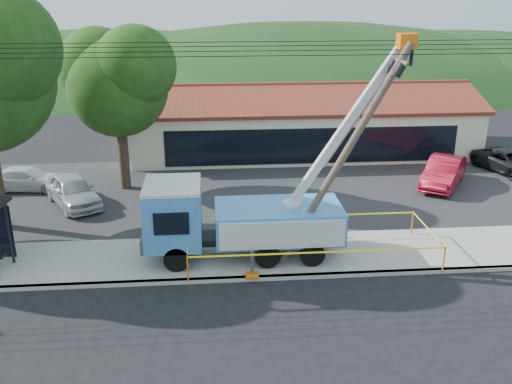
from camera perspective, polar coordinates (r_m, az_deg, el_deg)
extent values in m
plane|color=black|center=(20.54, 2.39, -11.52)|extent=(120.00, 120.00, 0.00)
cube|color=#A9A99E|center=(22.31, 1.72, -8.54)|extent=(60.00, 0.25, 0.15)
cube|color=#A9A99E|center=(23.98, 1.21, -6.37)|extent=(60.00, 4.00, 0.15)
cube|color=#28282B|center=(31.32, -0.30, 0.10)|extent=(60.00, 12.00, 0.10)
cube|color=beige|center=(38.94, 4.67, 6.58)|extent=(22.00, 8.00, 3.40)
cube|color=black|center=(35.17, 5.71, 4.61)|extent=(18.04, 0.08, 2.21)
cube|color=maroon|center=(36.55, 5.28, 9.19)|extent=(22.50, 4.53, 1.52)
cube|color=maroon|center=(40.43, 4.30, 10.27)|extent=(22.50, 4.53, 1.52)
cube|color=maroon|center=(38.38, 4.79, 10.72)|extent=(22.50, 0.30, 0.25)
cylinder|color=#332316|center=(31.91, -13.12, 3.79)|extent=(0.56, 0.56, 4.18)
sphere|color=#173E11|center=(31.12, -13.64, 10.18)|extent=(5.25, 5.25, 5.25)
sphere|color=#173E11|center=(31.84, -15.51, 11.97)|extent=(4.20, 4.20, 4.20)
sphere|color=#173E11|center=(30.12, -12.00, 12.19)|extent=(4.20, 4.20, 4.20)
ellipsoid|color=#153814|center=(74.23, -14.88, 11.11)|extent=(78.40, 56.00, 28.00)
ellipsoid|color=#153814|center=(74.17, 4.90, 11.69)|extent=(89.60, 64.00, 32.00)
ellipsoid|color=#153814|center=(79.95, 19.47, 11.25)|extent=(72.80, 52.00, 26.00)
cylinder|color=black|center=(20.71, 1.65, 13.46)|extent=(60.00, 0.02, 0.02)
cylinder|color=black|center=(21.19, 1.50, 13.93)|extent=(60.00, 0.02, 0.02)
cylinder|color=black|center=(21.67, 1.35, 14.39)|extent=(60.00, 0.02, 0.02)
cylinder|color=black|center=(22.06, 1.24, 14.81)|extent=(60.00, 0.02, 0.02)
cylinder|color=black|center=(22.62, -7.96, -6.62)|extent=(1.01, 0.34, 1.01)
cylinder|color=black|center=(24.73, -7.71, -4.18)|extent=(1.01, 0.34, 1.01)
cylinder|color=black|center=(22.67, 1.15, -6.34)|extent=(1.01, 0.34, 1.01)
cylinder|color=black|center=(24.79, 0.60, -3.93)|extent=(1.01, 0.34, 1.01)
cylinder|color=black|center=(22.91, 5.63, -6.14)|extent=(1.01, 0.34, 1.01)
cylinder|color=black|center=(25.00, 4.69, -3.78)|extent=(1.01, 0.34, 1.01)
cube|color=black|center=(23.55, -0.76, -4.52)|extent=(7.38, 1.12, 0.28)
cube|color=#3B83D3|center=(23.12, -8.27, -2.22)|extent=(2.24, 2.68, 2.35)
cube|color=silver|center=(22.68, -8.42, 0.66)|extent=(2.24, 2.68, 0.13)
cube|color=black|center=(23.15, -10.91, -1.90)|extent=(0.09, 2.01, 1.01)
cube|color=gray|center=(23.57, -11.01, -4.30)|extent=(0.17, 2.57, 0.56)
cube|color=#3B83D3|center=(23.39, 2.24, -2.92)|extent=(5.14, 2.68, 1.34)
cylinder|color=silver|center=(23.27, 3.62, -1.73)|extent=(0.78, 0.78, 0.67)
cube|color=silver|center=(22.62, 9.01, 6.62)|extent=(4.37, 0.31, 6.54)
cube|color=gray|center=(22.63, 9.88, 7.31)|extent=(2.64, 0.20, 3.93)
cube|color=orange|center=(22.48, 14.86, 14.37)|extent=(0.67, 0.56, 0.56)
cube|color=orange|center=(22.19, -0.40, -8.30)|extent=(0.50, 0.50, 0.09)
cube|color=orange|center=(25.92, 5.38, -4.02)|extent=(0.50, 0.50, 0.09)
cylinder|color=#4D3F32|center=(22.18, 8.63, 3.36)|extent=(4.88, 0.29, 8.76)
cube|color=#4D3F32|center=(21.97, 14.26, 12.60)|extent=(0.15, 1.65, 0.15)
cylinder|color=black|center=(22.38, 13.37, 12.09)|extent=(0.51, 0.33, 0.56)
cylinder|color=black|center=(21.52, 14.11, 11.73)|extent=(0.51, 0.33, 0.56)
cylinder|color=black|center=(24.69, -23.44, -3.71)|extent=(0.12, 0.12, 2.66)
cylinder|color=orange|center=(21.76, -6.84, -7.66)|extent=(0.06, 0.06, 1.07)
cylinder|color=orange|center=(23.52, 18.28, -6.38)|extent=(0.06, 0.06, 1.07)
cylinder|color=orange|center=(26.57, 15.36, -2.96)|extent=(0.06, 0.06, 1.07)
cylinder|color=orange|center=(25.03, -6.61, -3.80)|extent=(0.06, 0.06, 1.07)
cube|color=yellow|center=(21.89, 6.28, -6.05)|extent=(9.93, 0.01, 0.06)
cube|color=yellow|center=(24.83, 16.84, -3.56)|extent=(0.01, 3.63, 0.06)
cube|color=yellow|center=(25.14, 4.74, -2.42)|extent=(9.93, 0.01, 0.06)
cube|color=yellow|center=(23.18, -6.76, -4.52)|extent=(0.01, 3.63, 0.06)
imported|color=#BABBC2|center=(30.74, -17.70, -1.39)|extent=(3.87, 4.88, 1.56)
imported|color=#AB1125|center=(33.76, 18.10, 0.48)|extent=(4.06, 4.95, 1.59)
imported|color=white|center=(33.86, -21.74, 0.08)|extent=(4.40, 2.08, 1.24)
imported|color=black|center=(37.58, 23.85, 1.69)|extent=(3.48, 5.19, 1.32)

